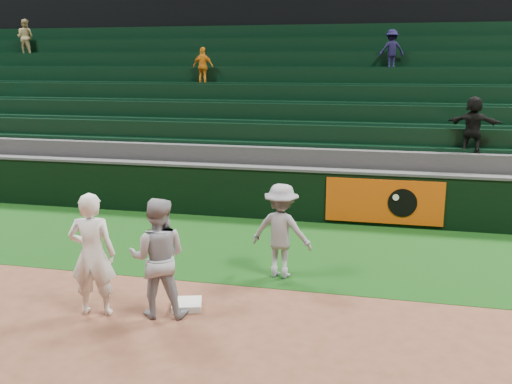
% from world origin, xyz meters
% --- Properties ---
extents(ground, '(70.00, 70.00, 0.00)m').
position_xyz_m(ground, '(0.00, 0.00, 0.00)').
color(ground, brown).
rests_on(ground, ground).
extents(foul_grass, '(36.00, 4.20, 0.01)m').
position_xyz_m(foul_grass, '(0.00, 3.00, 0.00)').
color(foul_grass, '#0D350D').
rests_on(foul_grass, ground).
extents(upper_deck, '(40.00, 12.00, 12.00)m').
position_xyz_m(upper_deck, '(0.00, 17.45, 6.00)').
color(upper_deck, black).
rests_on(upper_deck, ground).
extents(first_base, '(0.54, 0.54, 0.10)m').
position_xyz_m(first_base, '(0.15, -0.11, 0.05)').
color(first_base, white).
rests_on(first_base, ground).
extents(first_baseman, '(0.75, 0.58, 1.84)m').
position_xyz_m(first_baseman, '(-1.09, -0.62, 0.92)').
color(first_baseman, white).
rests_on(first_baseman, ground).
extents(baserunner, '(0.97, 0.82, 1.77)m').
position_xyz_m(baserunner, '(-0.15, -0.43, 0.89)').
color(baserunner, '#A3A5AE').
rests_on(baserunner, ground).
extents(base_coach, '(1.14, 0.76, 1.64)m').
position_xyz_m(base_coach, '(1.31, 1.49, 0.83)').
color(base_coach, gray).
rests_on(base_coach, foul_grass).
extents(field_wall, '(36.00, 0.45, 1.25)m').
position_xyz_m(field_wall, '(0.03, 5.20, 0.63)').
color(field_wall, black).
rests_on(field_wall, ground).
extents(stadium_seating, '(36.00, 5.95, 5.09)m').
position_xyz_m(stadium_seating, '(0.00, 8.97, 1.70)').
color(stadium_seating, '#323335').
rests_on(stadium_seating, ground).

